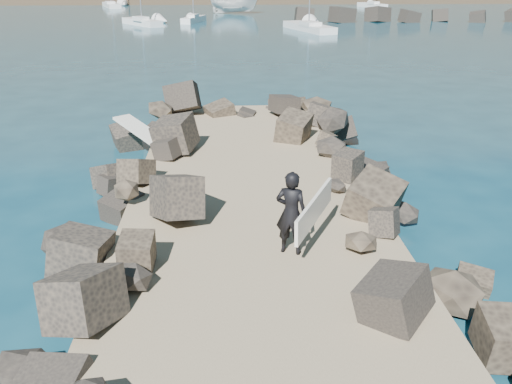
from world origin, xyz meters
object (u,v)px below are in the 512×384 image
boat_imported (234,3)px  surfer_with_board (294,212)px  sailboat_b (194,19)px  surfboard_resting (143,135)px

boat_imported → surfer_with_board: 72.26m
surfer_with_board → sailboat_b: 58.67m
boat_imported → sailboat_b: size_ratio=1.04×
surfboard_resting → sailboat_b: bearing=49.7°
boat_imported → surfer_with_board: (-0.24, -72.26, 0.12)m
surfboard_resting → surfer_with_board: surfer_with_board is taller
surfboard_resting → boat_imported: size_ratio=0.35×
surfboard_resting → sailboat_b: 51.31m
surfer_with_board → sailboat_b: sailboat_b is taller
surfboard_resting → surfer_with_board: bearing=-102.9°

